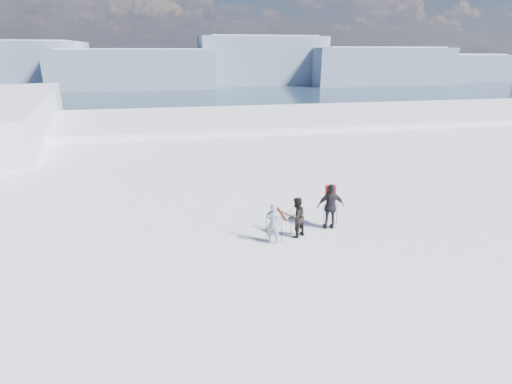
{
  "coord_description": "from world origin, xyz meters",
  "views": [
    {
      "loc": [
        -4.66,
        -11.77,
        6.95
      ],
      "look_at": [
        -1.61,
        3.0,
        1.6
      ],
      "focal_mm": 28.0,
      "sensor_mm": 36.0,
      "label": 1
    }
  ],
  "objects_px": {
    "skier_grey": "(273,223)",
    "skier_pack": "(331,207)",
    "skis_loose": "(283,213)",
    "skier_dark": "(296,217)"
  },
  "relations": [
    {
      "from": "skier_dark",
      "to": "skier_pack",
      "type": "height_order",
      "value": "skier_pack"
    },
    {
      "from": "skis_loose",
      "to": "skier_pack",
      "type": "bearing_deg",
      "value": -52.45
    },
    {
      "from": "skier_dark",
      "to": "skier_pack",
      "type": "relative_size",
      "value": 0.85
    },
    {
      "from": "skier_grey",
      "to": "skier_pack",
      "type": "distance_m",
      "value": 2.75
    },
    {
      "from": "skier_grey",
      "to": "skier_dark",
      "type": "distance_m",
      "value": 1.08
    },
    {
      "from": "skier_grey",
      "to": "skis_loose",
      "type": "xyz_separation_m",
      "value": [
        1.14,
        2.74,
        -0.79
      ]
    },
    {
      "from": "skis_loose",
      "to": "skier_dark",
      "type": "bearing_deg",
      "value": -92.83
    },
    {
      "from": "skier_grey",
      "to": "skier_pack",
      "type": "relative_size",
      "value": 0.84
    },
    {
      "from": "skier_pack",
      "to": "skier_dark",
      "type": "bearing_deg",
      "value": 26.48
    },
    {
      "from": "skier_grey",
      "to": "skis_loose",
      "type": "distance_m",
      "value": 3.07
    }
  ]
}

